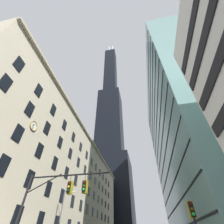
{
  "coord_description": "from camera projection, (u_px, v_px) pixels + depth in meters",
  "views": [
    {
      "loc": [
        4.27,
        -10.95,
        1.67
      ],
      "look_at": [
        -2.9,
        25.05,
        33.36
      ],
      "focal_mm": 24.23,
      "sensor_mm": 36.0,
      "label": 1
    }
  ],
  "objects": [
    {
      "name": "station_building",
      "position": [
        66.0,
        186.0,
        42.74
      ],
      "size": [
        13.54,
        75.44,
        27.45
      ],
      "color": "#BCAF93",
      "rests_on": "ground"
    },
    {
      "name": "traffic_signal_mast",
      "position": [
        57.0,
        196.0,
        13.23
      ],
      "size": [
        7.95,
        0.63,
        6.54
      ],
      "color": "black",
      "rests_on": "sidewalk_left"
    },
    {
      "name": "street_lamppost",
      "position": [
        62.0,
        214.0,
        23.64
      ],
      "size": [
        1.93,
        0.32,
        8.25
      ],
      "color": "#47474C",
      "rests_on": "sidewalk_left"
    },
    {
      "name": "traffic_light_near_right",
      "position": [
        193.0,
        213.0,
        10.31
      ],
      "size": [
        0.4,
        0.63,
        3.75
      ],
      "color": "black",
      "rests_on": "sidewalk_right"
    },
    {
      "name": "glass_office_midrise",
      "position": [
        189.0,
        136.0,
        46.68
      ],
      "size": [
        17.61,
        50.68,
        53.31
      ],
      "color": "gray",
      "rests_on": "ground"
    },
    {
      "name": "dark_skyscraper",
      "position": [
        110.0,
        137.0,
        117.99
      ],
      "size": [
        27.94,
        27.94,
        213.02
      ],
      "color": "black",
      "rests_on": "ground"
    }
  ]
}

